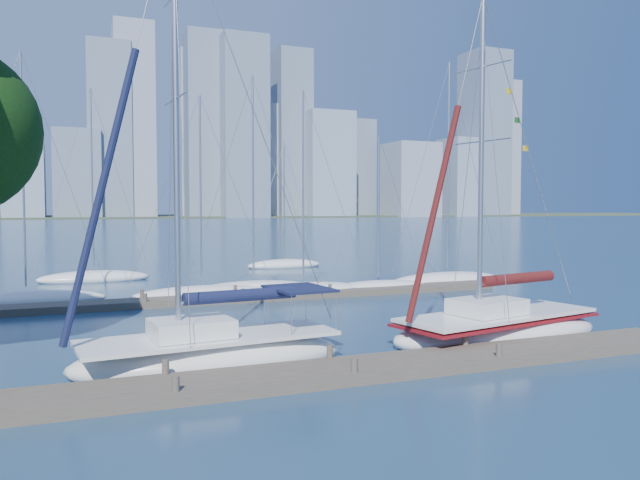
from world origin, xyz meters
name	(u,v)px	position (x,y,z in m)	size (l,w,h in m)	color
ground	(341,378)	(0.00, 0.00, 0.00)	(700.00, 700.00, 0.00)	#182E4D
near_dock	(341,371)	(0.00, 0.00, 0.20)	(26.00, 2.00, 0.40)	#443C32
far_dock	(257,297)	(2.00, 16.00, 0.18)	(30.00, 1.80, 0.36)	#443C32
far_shore	(86,217)	(0.00, 320.00, 0.00)	(800.00, 100.00, 1.50)	#38472D
sailboat_navy	(210,331)	(-3.36, 2.67, 1.18)	(8.91, 3.67, 14.99)	white
sailboat_maroon	(498,315)	(7.62, 2.54, 0.99)	(9.39, 4.63, 13.38)	white
bg_boat_0	(26,300)	(-9.62, 19.06, 0.25)	(8.10, 2.70, 13.42)	white
bg_boat_1	(202,294)	(-0.66, 17.89, 0.23)	(8.05, 3.26, 11.57)	white
bg_boat_2	(254,289)	(2.61, 18.80, 0.26)	(7.66, 3.83, 13.10)	white
bg_boat_3	(303,291)	(5.04, 16.87, 0.25)	(7.86, 2.24, 12.06)	white
bg_boat_4	(378,287)	(9.94, 16.95, 0.21)	(7.41, 3.29, 9.68)	white
bg_boat_5	(447,280)	(15.59, 18.05, 0.29)	(8.37, 2.69, 14.87)	white
bg_boat_6	(94,277)	(-5.97, 28.60, 0.27)	(7.58, 3.21, 13.51)	white
bg_boat_7	(284,265)	(9.34, 33.09, 0.24)	(6.73, 3.51, 10.90)	white
skyline	(144,143)	(25.57, 290.45, 35.82)	(503.21, 51.31, 97.67)	#7F92A5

